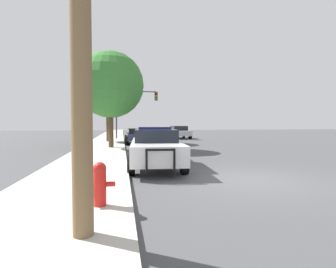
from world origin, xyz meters
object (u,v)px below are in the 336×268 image
at_px(tree_sidewalk_mid, 107,87).
at_px(tree_sidewalk_near, 111,85).
at_px(fire_hydrant, 100,182).
at_px(police_car, 155,147).
at_px(traffic_light, 133,104).
at_px(car_background_midblock, 137,135).
at_px(car_background_oncoming, 179,132).

bearing_deg(tree_sidewalk_mid, tree_sidewalk_near, -85.21).
bearing_deg(fire_hydrant, tree_sidewalk_mid, 92.39).
xyz_separation_m(police_car, traffic_light, (-0.08, 17.21, 2.93)).
distance_m(police_car, car_background_midblock, 11.85).
xyz_separation_m(car_background_oncoming, tree_sidewalk_mid, (-7.49, -5.07, 4.07)).
bearing_deg(car_background_midblock, fire_hydrant, -96.36).
xyz_separation_m(tree_sidewalk_mid, tree_sidewalk_near, (0.49, -5.86, -0.59)).
distance_m(fire_hydrant, tree_sidewalk_mid, 18.78).
bearing_deg(fire_hydrant, police_car, 71.28).
xyz_separation_m(car_background_midblock, tree_sidewalk_near, (-1.97, -4.53, 3.52)).
xyz_separation_m(traffic_light, car_background_oncoming, (5.08, 1.05, -2.98)).
relative_size(car_background_midblock, tree_sidewalk_mid, 0.59).
bearing_deg(tree_sidewalk_mid, police_car, -79.30).
bearing_deg(tree_sidewalk_near, fire_hydrant, -88.75).
bearing_deg(tree_sidewalk_near, car_background_oncoming, 57.37).
bearing_deg(police_car, fire_hydrant, 75.26).
bearing_deg(tree_sidewalk_mid, traffic_light, 59.03).
bearing_deg(traffic_light, tree_sidewalk_near, -101.01).
relative_size(tree_sidewalk_mid, tree_sidewalk_near, 1.14).
bearing_deg(car_background_oncoming, fire_hydrant, 71.80).
height_order(fire_hydrant, traffic_light, traffic_light).
xyz_separation_m(traffic_light, car_background_midblock, (0.04, -5.35, -3.02)).
relative_size(fire_hydrant, car_background_midblock, 0.20).
distance_m(car_background_oncoming, tree_sidewalk_mid, 9.92).
relative_size(police_car, fire_hydrant, 6.29).
distance_m(police_car, traffic_light, 17.45).
bearing_deg(tree_sidewalk_mid, fire_hydrant, -87.61).
xyz_separation_m(police_car, fire_hydrant, (-1.73, -5.10, -0.21)).
relative_size(police_car, car_background_oncoming, 1.25).
bearing_deg(tree_sidewalk_near, police_car, -74.72).
relative_size(traffic_light, car_background_midblock, 1.19).
distance_m(car_background_midblock, tree_sidewalk_near, 6.07).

